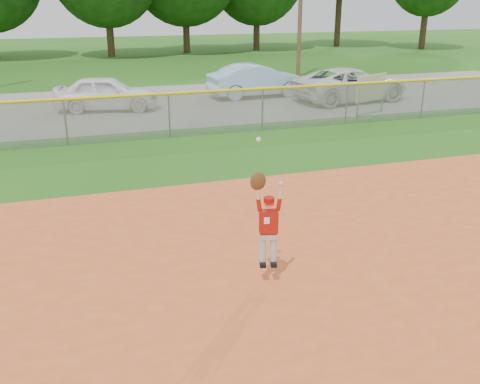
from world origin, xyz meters
name	(u,v)px	position (x,y,z in m)	size (l,w,h in m)	color
ground	(280,274)	(0.00, 0.00, 0.00)	(120.00, 120.00, 0.00)	#215613
parking_strip	(144,105)	(0.00, 16.00, 0.01)	(44.00, 10.00, 0.03)	slate
car_white_a	(106,93)	(-1.63, 15.32, 0.74)	(1.68, 4.18, 1.42)	white
car_blue	(257,80)	(5.43, 16.41, 0.79)	(1.62, 4.63, 1.53)	#93C1DC
car_white_b	(351,85)	(9.10, 14.07, 0.77)	(2.45, 5.32, 1.48)	silver
sponsor_sign	(371,89)	(8.29, 11.02, 1.08)	(1.71, 0.78, 1.64)	gray
outfield_fence	(169,112)	(0.00, 10.00, 0.88)	(40.06, 0.10, 1.55)	gray
ballplayer	(267,220)	(-0.34, -0.19, 1.14)	(0.54, 0.29, 2.18)	silver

